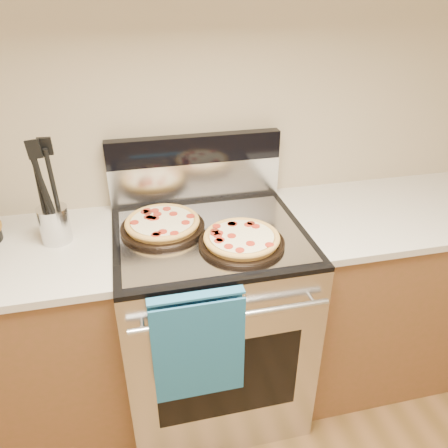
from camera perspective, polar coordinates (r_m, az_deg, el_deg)
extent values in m
plane|color=tan|center=(1.90, -4.27, 15.55)|extent=(4.00, 0.00, 4.00)
cube|color=#B7B7BC|center=(2.02, -1.67, -12.62)|extent=(0.76, 0.68, 0.90)
cube|color=black|center=(1.79, 0.62, -19.61)|extent=(0.56, 0.01, 0.40)
cube|color=black|center=(1.75, -1.89, -1.32)|extent=(0.76, 0.68, 0.02)
cube|color=silver|center=(1.97, -3.72, 5.66)|extent=(0.76, 0.06, 0.18)
cube|color=black|center=(1.92, -3.87, 9.77)|extent=(0.76, 0.06, 0.12)
cylinder|color=silver|center=(1.51, 1.05, -11.99)|extent=(0.70, 0.03, 0.03)
cube|color=gray|center=(1.72, -1.70, -1.44)|extent=(0.70, 0.55, 0.01)
cube|color=brown|center=(2.12, -26.75, -14.59)|extent=(1.00, 0.62, 0.88)
cube|color=brown|center=(2.34, 20.03, -8.32)|extent=(1.00, 0.62, 0.88)
cube|color=#BDB5AA|center=(2.11, 22.10, 1.58)|extent=(1.02, 0.64, 0.03)
cylinder|color=silver|center=(1.79, -21.24, -0.06)|extent=(0.13, 0.13, 0.14)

